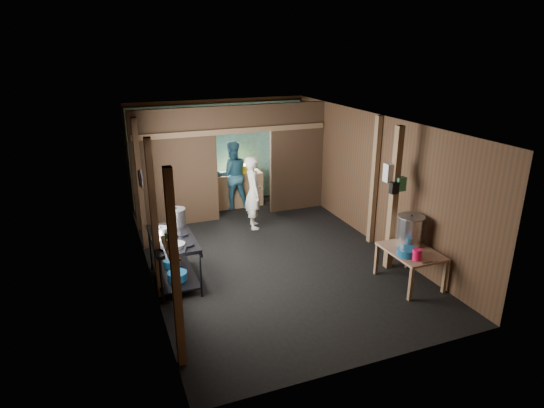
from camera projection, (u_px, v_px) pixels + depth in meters
name	position (u px, v px, depth m)	size (l,w,h in m)	color
floor	(268.00, 254.00, 8.92)	(4.50, 7.00, 0.00)	black
ceiling	(268.00, 120.00, 8.06)	(4.50, 7.00, 0.00)	#2F2F2F
wall_back	(219.00, 151.00, 11.56)	(4.50, 0.00, 2.60)	#4B2E1A
wall_front	(373.00, 274.00, 5.41)	(4.50, 0.00, 2.60)	#4B2E1A
wall_left	(144.00, 205.00, 7.71)	(0.00, 7.00, 2.60)	#4B2E1A
wall_right	(372.00, 178.00, 9.26)	(0.00, 7.00, 2.60)	#4B2E1A
partition_left	(175.00, 169.00, 9.96)	(1.85, 0.10, 2.60)	#3E2D20
partition_right	(297.00, 157.00, 10.96)	(1.35, 0.10, 2.60)	#3E2D20
partition_header	(243.00, 119.00, 10.17)	(1.30, 0.10, 0.60)	#3E2D20
turquoise_panel	(219.00, 154.00, 11.52)	(4.40, 0.06, 2.50)	#73C2C2
back_counter	(237.00, 189.00, 11.47)	(1.20, 0.50, 0.85)	brown
wall_clock	(229.00, 128.00, 11.36)	(0.20, 0.20, 0.03)	silver
post_left_a	(175.00, 272.00, 5.45)	(0.10, 0.12, 2.60)	brown
post_left_b	(154.00, 221.00, 7.03)	(0.10, 0.12, 2.60)	brown
post_left_c	(140.00, 185.00, 8.79)	(0.10, 0.12, 2.60)	brown
post_right	(374.00, 181.00, 9.06)	(0.10, 0.12, 2.60)	brown
post_free	(393.00, 200.00, 7.98)	(0.12, 0.12, 2.60)	brown
cross_beam	(233.00, 131.00, 10.13)	(4.40, 0.12, 0.12)	brown
pan_lid_big	(141.00, 179.00, 7.96)	(0.34, 0.34, 0.03)	gray
pan_lid_small	(140.00, 179.00, 8.35)	(0.30, 0.30, 0.03)	black
wall_shelf	(170.00, 248.00, 5.87)	(0.14, 0.80, 0.03)	brown
jar_white	(173.00, 251.00, 5.63)	(0.07, 0.07, 0.10)	silver
jar_yellow	(170.00, 243.00, 5.85)	(0.08, 0.08, 0.10)	#B7A116
jar_green	(167.00, 237.00, 6.04)	(0.06, 0.06, 0.10)	#2D794C
bag_white	(391.00, 172.00, 7.87)	(0.22, 0.15, 0.32)	silver
bag_green	(401.00, 184.00, 7.85)	(0.16, 0.12, 0.24)	#2D794C
bag_black	(394.00, 188.00, 7.80)	(0.14, 0.10, 0.20)	black
gas_range	(174.00, 260.00, 7.74)	(0.73, 1.42, 0.84)	black
prep_table	(410.00, 267.00, 7.75)	(0.75, 1.03, 0.61)	#AD7B5C
stove_pot_large	(177.00, 218.00, 8.04)	(0.32, 0.32, 0.33)	silver
stove_pot_med	(161.00, 234.00, 7.52)	(0.23, 0.23, 0.21)	silver
frying_pan	(176.00, 245.00, 7.24)	(0.28, 0.50, 0.07)	gray
blue_tub_front	(177.00, 276.00, 7.59)	(0.33, 0.33, 0.13)	#185B8B
blue_tub_back	(172.00, 263.00, 8.07)	(0.30, 0.30, 0.12)	#185B8B
stock_pot	(410.00, 231.00, 7.82)	(0.46, 0.46, 0.53)	silver
wash_basin	(407.00, 252.00, 7.45)	(0.33, 0.33, 0.12)	#185B8B
pink_bucket	(417.00, 255.00, 7.29)	(0.15, 0.15, 0.18)	#FB1352
knife	(430.00, 262.00, 7.23)	(0.30, 0.04, 0.01)	silver
yellow_tub	(242.00, 168.00, 11.35)	(0.36, 0.36, 0.20)	#B7A116
cook	(254.00, 192.00, 9.97)	(0.59, 0.39, 1.62)	silver
worker_back	(232.00, 175.00, 11.17)	(0.82, 0.64, 1.69)	#306A81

